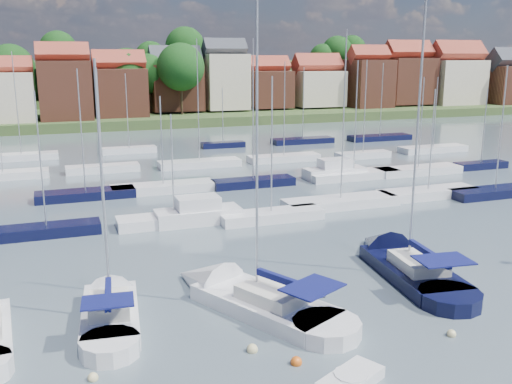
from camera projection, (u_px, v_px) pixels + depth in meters
name	position (u px, v px, depth m)	size (l,w,h in m)	color
ground	(201.00, 173.00, 67.20)	(260.00, 260.00, 0.00)	#4A5C64
sailboat_left	(111.00, 307.00, 30.56)	(3.90, 10.88, 14.51)	silver
sailboat_centre	(241.00, 296.00, 31.93)	(8.95, 13.24, 17.69)	silver
sailboat_navy	(399.00, 262.00, 37.18)	(5.06, 13.65, 18.37)	black
tender	(351.00, 380.00, 23.82)	(3.40, 2.68, 0.67)	silver
buoy_a	(93.00, 380.00, 24.31)	(0.46, 0.46, 0.46)	beige
buoy_b	(296.00, 364.00, 25.55)	(0.53, 0.53, 0.53)	#D85914
buoy_c	(252.00, 351.00, 26.65)	(0.53, 0.53, 0.53)	beige
buoy_d	(451.00, 336.00, 28.13)	(0.46, 0.46, 0.46)	beige
buoy_e	(377.00, 259.00, 38.80)	(0.54, 0.54, 0.54)	beige
marina_field	(228.00, 176.00, 63.28)	(79.62, 41.41, 15.93)	silver
far_shore_town	(123.00, 90.00, 151.72)	(212.46, 90.00, 22.27)	#3D4B25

